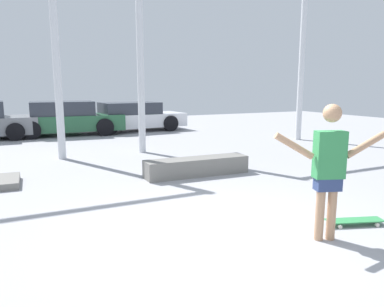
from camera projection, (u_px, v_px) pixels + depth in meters
ground_plane at (218, 234)px, 4.90m from camera, size 36.00×36.00×0.00m
skateboarder at (329, 165)px, 4.57m from camera, size 1.35×0.57×1.71m
skateboard at (355, 221)px, 5.22m from camera, size 0.82×0.46×0.08m
grind_box at (197, 167)px, 8.12m from camera, size 2.32×0.60×0.38m
canopy_support_right at (230, 32)px, 11.60m from camera, size 6.09×0.20×5.77m
parked_car_green at (66, 119)px, 14.69m from camera, size 4.36×2.13×1.32m
parked_car_white at (133, 117)px, 15.96m from camera, size 4.40×2.06×1.23m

